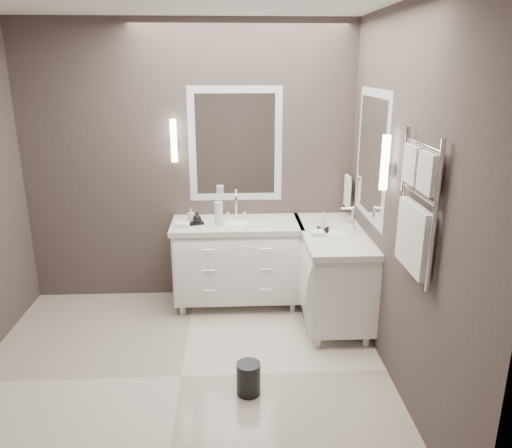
{
  "coord_description": "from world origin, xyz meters",
  "views": [
    {
      "loc": [
        0.41,
        -3.32,
        2.27
      ],
      "look_at": [
        0.61,
        0.7,
        1.0
      ],
      "focal_mm": 35.0,
      "sensor_mm": 36.0,
      "label": 1
    }
  ],
  "objects_px": {
    "vanity_back": "(237,258)",
    "vanity_right": "(332,269)",
    "towel_ladder": "(416,214)",
    "waste_bin": "(248,378)"
  },
  "relations": [
    {
      "from": "towel_ladder",
      "to": "waste_bin",
      "type": "distance_m",
      "value": 1.65
    },
    {
      "from": "vanity_right",
      "to": "waste_bin",
      "type": "relative_size",
      "value": 5.07
    },
    {
      "from": "towel_ladder",
      "to": "waste_bin",
      "type": "bearing_deg",
      "value": 170.73
    },
    {
      "from": "vanity_right",
      "to": "towel_ladder",
      "type": "relative_size",
      "value": 1.38
    },
    {
      "from": "towel_ladder",
      "to": "waste_bin",
      "type": "relative_size",
      "value": 3.68
    },
    {
      "from": "towel_ladder",
      "to": "vanity_back",
      "type": "bearing_deg",
      "value": 124.1
    },
    {
      "from": "vanity_back",
      "to": "vanity_right",
      "type": "relative_size",
      "value": 1.0
    },
    {
      "from": "vanity_back",
      "to": "towel_ladder",
      "type": "relative_size",
      "value": 1.38
    },
    {
      "from": "vanity_back",
      "to": "waste_bin",
      "type": "relative_size",
      "value": 5.07
    },
    {
      "from": "vanity_back",
      "to": "waste_bin",
      "type": "distance_m",
      "value": 1.5
    }
  ]
}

